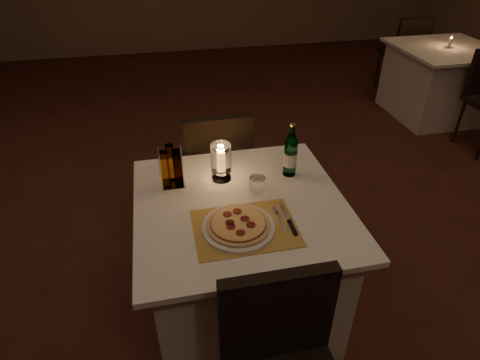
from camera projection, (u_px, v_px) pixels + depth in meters
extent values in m
cube|color=#4A2017|center=(271.00, 276.00, 2.52)|extent=(8.00, 10.00, 0.02)
cube|color=white|center=(241.00, 261.00, 2.12)|extent=(0.88, 0.88, 0.71)
cube|color=white|center=(241.00, 206.00, 1.91)|extent=(1.00, 1.00, 0.03)
cube|color=black|center=(277.00, 316.00, 1.43)|extent=(0.42, 0.05, 0.42)
cube|color=black|center=(216.00, 166.00, 2.71)|extent=(0.42, 0.42, 0.05)
cube|color=black|center=(220.00, 150.00, 2.43)|extent=(0.42, 0.05, 0.42)
cylinder|color=black|center=(236.00, 179.00, 3.01)|extent=(0.03, 0.03, 0.44)
cylinder|color=black|center=(191.00, 185.00, 2.95)|extent=(0.03, 0.03, 0.44)
cylinder|color=black|center=(246.00, 206.00, 2.73)|extent=(0.03, 0.03, 0.44)
cylinder|color=black|center=(196.00, 213.00, 2.68)|extent=(0.03, 0.03, 0.44)
cube|color=gold|center=(245.00, 228.00, 1.75)|extent=(0.45, 0.34, 0.00)
cylinder|color=white|center=(238.00, 227.00, 1.74)|extent=(0.32, 0.32, 0.01)
cylinder|color=#D8B77F|center=(238.00, 225.00, 1.74)|extent=(0.28, 0.28, 0.01)
cylinder|color=maroon|center=(238.00, 223.00, 1.73)|extent=(0.24, 0.24, 0.00)
cylinder|color=#EACC7F|center=(238.00, 223.00, 1.73)|extent=(0.24, 0.24, 0.00)
cylinder|color=maroon|center=(245.00, 219.00, 1.75)|extent=(0.04, 0.04, 0.00)
cylinder|color=maroon|center=(237.00, 211.00, 1.79)|extent=(0.04, 0.04, 0.00)
cylinder|color=maroon|center=(227.00, 214.00, 1.77)|extent=(0.04, 0.04, 0.00)
cylinder|color=maroon|center=(230.00, 222.00, 1.73)|extent=(0.04, 0.04, 0.00)
cylinder|color=maroon|center=(231.00, 227.00, 1.70)|extent=(0.04, 0.04, 0.00)
cylinder|color=maroon|center=(240.00, 233.00, 1.67)|extent=(0.04, 0.04, 0.00)
cylinder|color=maroon|center=(251.00, 225.00, 1.71)|extent=(0.04, 0.04, 0.00)
cube|color=silver|center=(281.00, 222.00, 1.78)|extent=(0.01, 0.14, 0.00)
cube|color=silver|center=(276.00, 210.00, 1.85)|extent=(0.02, 0.05, 0.00)
cube|color=black|center=(292.00, 227.00, 1.74)|extent=(0.02, 0.10, 0.01)
cube|color=silver|center=(285.00, 213.00, 1.83)|extent=(0.01, 0.12, 0.00)
cylinder|color=#58A374|center=(290.00, 158.00, 2.06)|extent=(0.07, 0.07, 0.20)
cylinder|color=#58A374|center=(293.00, 129.00, 1.97)|extent=(0.02, 0.02, 0.04)
cylinder|color=gold|center=(293.00, 125.00, 1.96)|extent=(0.03, 0.03, 0.01)
cylinder|color=silver|center=(290.00, 159.00, 2.07)|extent=(0.07, 0.07, 0.07)
cylinder|color=white|center=(222.00, 178.00, 2.08)|extent=(0.10, 0.10, 0.01)
cylinder|color=white|center=(221.00, 174.00, 2.06)|extent=(0.02, 0.02, 0.04)
cylinder|color=white|center=(221.00, 158.00, 2.01)|extent=(0.10, 0.10, 0.15)
cylinder|color=white|center=(221.00, 160.00, 2.02)|extent=(0.03, 0.03, 0.11)
ellipsoid|color=orange|center=(221.00, 148.00, 1.98)|extent=(0.02, 0.02, 0.03)
cube|color=white|center=(173.00, 183.00, 2.04)|extent=(0.12, 0.12, 0.01)
cylinder|color=white|center=(161.00, 175.00, 1.93)|extent=(0.01, 0.01, 0.18)
cylinder|color=white|center=(184.00, 172.00, 1.95)|extent=(0.01, 0.01, 0.18)
cylinder|color=white|center=(160.00, 163.00, 2.02)|extent=(0.01, 0.01, 0.18)
cylinder|color=white|center=(181.00, 161.00, 2.04)|extent=(0.01, 0.01, 0.18)
cube|color=#BF8C33|center=(165.00, 170.00, 1.95)|extent=(0.04, 0.04, 0.20)
cube|color=#3F1E14|center=(178.00, 168.00, 1.96)|extent=(0.04, 0.04, 0.20)
cube|color=#BF8C33|center=(171.00, 163.00, 2.01)|extent=(0.04, 0.04, 0.20)
cube|color=white|center=(438.00, 84.00, 4.31)|extent=(0.88, 0.88, 0.71)
cube|color=white|center=(448.00, 49.00, 4.10)|extent=(1.00, 1.00, 0.03)
cylinder|color=black|center=(459.00, 121.00, 3.84)|extent=(0.03, 0.03, 0.44)
cube|color=black|center=(401.00, 53.00, 4.90)|extent=(0.42, 0.42, 0.05)
cube|color=black|center=(414.00, 37.00, 4.62)|extent=(0.42, 0.05, 0.42)
cylinder|color=black|center=(402.00, 67.00, 5.20)|extent=(0.03, 0.03, 0.44)
cylinder|color=black|center=(378.00, 68.00, 5.14)|extent=(0.03, 0.03, 0.44)
cylinder|color=black|center=(416.00, 75.00, 4.92)|extent=(0.03, 0.03, 0.44)
cylinder|color=black|center=(391.00, 77.00, 4.86)|extent=(0.03, 0.03, 0.44)
cylinder|color=white|center=(450.00, 43.00, 4.07)|extent=(0.03, 0.03, 0.09)
ellipsoid|color=orange|center=(452.00, 38.00, 4.04)|extent=(0.01, 0.01, 0.02)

